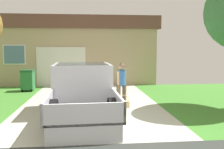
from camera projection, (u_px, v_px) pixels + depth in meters
pickup_truck at (82, 90)px, 8.46m from camera, size 2.18×5.52×1.64m
person_with_hat at (121, 82)px, 9.15m from camera, size 0.52×0.52×1.66m
handbag at (124, 104)px, 8.95m from camera, size 0.38×0.20×0.47m
house_with_garage at (70, 50)px, 16.97m from camera, size 11.07×6.12×4.09m
wheeled_trash_bin at (28, 80)px, 12.51m from camera, size 0.60×0.72×1.09m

